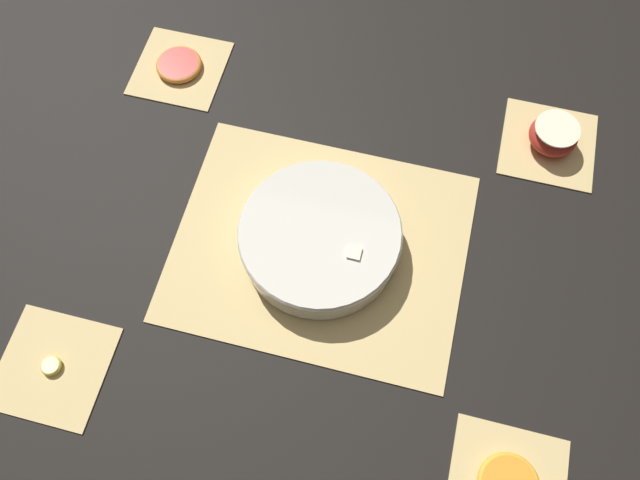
% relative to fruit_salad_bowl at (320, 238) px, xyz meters
% --- Properties ---
extents(ground_plane, '(6.00, 6.00, 0.00)m').
position_rel_fruit_salad_bowl_xyz_m(ground_plane, '(0.00, 0.00, -0.04)').
color(ground_plane, black).
extents(bamboo_mat_center, '(0.49, 0.39, 0.01)m').
position_rel_fruit_salad_bowl_xyz_m(bamboo_mat_center, '(0.00, 0.00, -0.04)').
color(bamboo_mat_center, '#D6B775').
rests_on(bamboo_mat_center, ground_plane).
extents(coaster_mat_near_left, '(0.17, 0.17, 0.01)m').
position_rel_fruit_salad_bowl_xyz_m(coaster_mat_near_left, '(-0.35, -0.30, -0.04)').
color(coaster_mat_near_left, '#D6B775').
rests_on(coaster_mat_near_left, ground_plane).
extents(coaster_mat_far_left, '(0.17, 0.17, 0.01)m').
position_rel_fruit_salad_bowl_xyz_m(coaster_mat_far_left, '(-0.35, 0.30, -0.04)').
color(coaster_mat_far_left, '#D6B775').
rests_on(coaster_mat_far_left, ground_plane).
extents(coaster_mat_far_right, '(0.17, 0.17, 0.01)m').
position_rel_fruit_salad_bowl_xyz_m(coaster_mat_far_right, '(0.35, 0.30, -0.04)').
color(coaster_mat_far_right, '#D6B775').
rests_on(coaster_mat_far_right, ground_plane).
extents(fruit_salad_bowl, '(0.27, 0.27, 0.07)m').
position_rel_fruit_salad_bowl_xyz_m(fruit_salad_bowl, '(0.00, 0.00, 0.00)').
color(fruit_salad_bowl, silver).
rests_on(fruit_salad_bowl, bamboo_mat_center).
extents(apple_half, '(0.09, 0.09, 0.05)m').
position_rel_fruit_salad_bowl_xyz_m(apple_half, '(0.35, 0.30, -0.01)').
color(apple_half, '#B72D23').
rests_on(apple_half, coaster_mat_far_right).
extents(banana_coin_single, '(0.03, 0.03, 0.01)m').
position_rel_fruit_salad_bowl_xyz_m(banana_coin_single, '(-0.35, -0.30, -0.03)').
color(banana_coin_single, beige).
rests_on(banana_coin_single, coaster_mat_near_left).
extents(grapefruit_slice, '(0.09, 0.09, 0.01)m').
position_rel_fruit_salad_bowl_xyz_m(grapefruit_slice, '(-0.35, 0.30, -0.03)').
color(grapefruit_slice, red).
rests_on(grapefruit_slice, coaster_mat_far_left).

